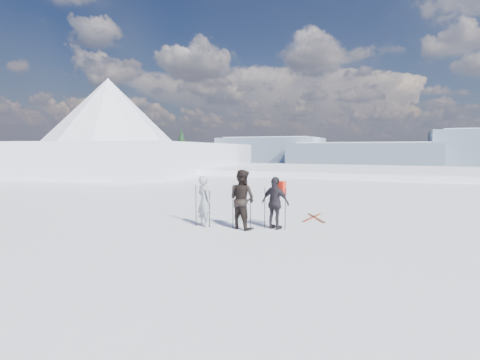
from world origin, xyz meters
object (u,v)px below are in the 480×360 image
Objects in this scene: skier_grey at (204,201)px; skis_loose at (314,218)px; skier_dark at (242,199)px; skier_pack at (275,203)px.

skier_grey is 0.94× the size of skis_loose.
skier_dark reaches higher than skis_loose.
skier_dark is 1.06× the size of skis_loose.
skier_pack is (2.17, 0.51, 0.00)m from skier_grey.
skier_pack is (0.94, 0.35, -0.10)m from skier_dark.
skis_loose is (0.70, 2.20, -0.78)m from skier_pack.
skier_pack is at bearing -107.73° from skis_loose.
skier_dark is at bearing 34.81° from skier_pack.
skier_grey is at bearing -136.62° from skis_loose.
skis_loose is (2.87, 2.71, -0.78)m from skier_grey.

